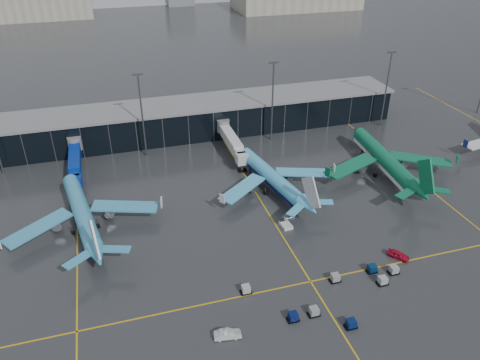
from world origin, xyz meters
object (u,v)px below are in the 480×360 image
object	(u,v)px
airliner_aer_lingus	(385,150)
service_van_red	(398,255)
mobile_airstair	(286,224)
service_van_white	(228,334)
airliner_arkefly	(80,203)
baggage_carts	(337,292)
airliner_klm_near	(271,169)

from	to	relation	value
airliner_aer_lingus	service_van_red	bearing A→B (deg)	-110.76
mobile_airstair	service_van_white	world-z (taller)	mobile_airstair
service_van_red	airliner_arkefly	bearing A→B (deg)	117.92
airliner_aer_lingus	baggage_carts	size ratio (longest dim) A/B	1.36
mobile_airstair	service_van_white	bearing A→B (deg)	-133.52
airliner_klm_near	mobile_airstair	size ratio (longest dim) A/B	11.48
airliner_arkefly	airliner_klm_near	world-z (taller)	airliner_arkefly
airliner_klm_near	baggage_carts	world-z (taller)	airliner_klm_near
airliner_klm_near	airliner_aer_lingus	world-z (taller)	airliner_aer_lingus
baggage_carts	service_van_white	world-z (taller)	baggage_carts
baggage_carts	airliner_arkefly	bearing A→B (deg)	141.33
baggage_carts	service_van_white	size ratio (longest dim) A/B	6.87
airliner_klm_near	mobile_airstair	world-z (taller)	airliner_klm_near
airliner_aer_lingus	service_van_white	xyz separation A→B (m)	(-57.49, -44.67, -6.09)
mobile_airstair	baggage_carts	bearing A→B (deg)	-92.28
airliner_aer_lingus	baggage_carts	distance (m)	53.58
baggage_carts	service_van_red	bearing A→B (deg)	19.68
airliner_arkefly	baggage_carts	distance (m)	60.22
service_van_red	baggage_carts	bearing A→B (deg)	163.42
airliner_arkefly	service_van_white	world-z (taller)	airliner_arkefly
airliner_klm_near	baggage_carts	distance (m)	41.30
mobile_airstair	service_van_red	xyz separation A→B (m)	(18.90, -17.36, 0.03)
airliner_aer_lingus	mobile_airstair	xyz separation A→B (m)	(-35.72, -16.94, -6.11)
airliner_aer_lingus	baggage_carts	world-z (taller)	airliner_aer_lingus
airliner_klm_near	service_van_white	size ratio (longest dim) A/B	8.26
airliner_arkefly	airliner_klm_near	xyz separation A→B (m)	(47.87, 3.49, -0.38)
airliner_aer_lingus	mobile_airstair	bearing A→B (deg)	-149.27
baggage_carts	mobile_airstair	bearing A→B (deg)	93.11
airliner_aer_lingus	airliner_klm_near	bearing A→B (deg)	-175.24
baggage_carts	service_van_red	size ratio (longest dim) A/B	7.03
airliner_klm_near	service_van_red	xyz separation A→B (m)	(16.54, -34.64, -5.28)
airliner_arkefly	mobile_airstair	xyz separation A→B (m)	(45.52, -13.80, -5.69)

